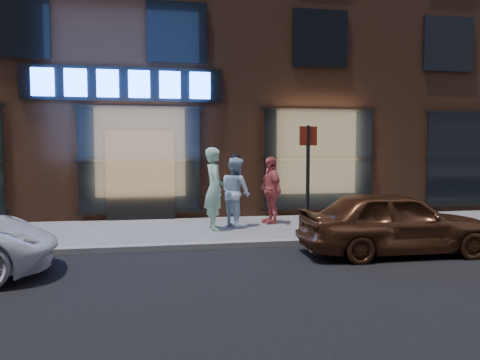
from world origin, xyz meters
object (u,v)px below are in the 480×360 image
object	(u,v)px
passerby	(271,190)
man_cap	(236,192)
man_bowtie	(214,189)
gold_sedan	(395,222)
sign_post	(308,173)

from	to	relation	value
passerby	man_cap	bearing A→B (deg)	-82.96
man_cap	man_bowtie	bearing A→B (deg)	96.16
man_cap	gold_sedan	distance (m)	4.20
passerby	gold_sedan	bearing A→B (deg)	8.59
passerby	gold_sedan	distance (m)	4.05
man_bowtie	gold_sedan	world-z (taller)	man_bowtie
man_bowtie	man_cap	world-z (taller)	man_bowtie
man_bowtie	sign_post	bearing A→B (deg)	-145.29
passerby	sign_post	distance (m)	2.69
passerby	sign_post	size ratio (longest dim) A/B	0.72
sign_post	gold_sedan	bearing A→B (deg)	-52.06
man_cap	passerby	bearing A→B (deg)	-98.43
man_cap	gold_sedan	size ratio (longest dim) A/B	0.49
man_cap	sign_post	bearing A→B (deg)	178.31
man_bowtie	gold_sedan	size ratio (longest dim) A/B	0.56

